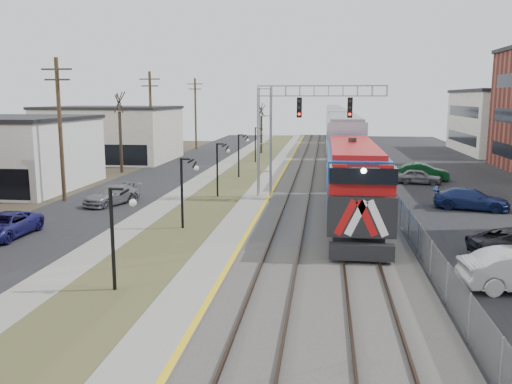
# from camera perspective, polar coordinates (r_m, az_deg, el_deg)

# --- Properties ---
(street_west) EXTENTS (7.00, 120.00, 0.04)m
(street_west) POSITION_cam_1_polar(r_m,az_deg,el_deg) (48.89, -11.10, 1.17)
(street_west) COLOR black
(street_west) RESTS_ON ground
(sidewalk) EXTENTS (2.00, 120.00, 0.08)m
(sidewalk) POSITION_cam_1_polar(r_m,az_deg,el_deg) (47.67, -5.96, 1.11)
(sidewalk) COLOR gray
(sidewalk) RESTS_ON ground
(grass_median) EXTENTS (4.00, 120.00, 0.06)m
(grass_median) POSITION_cam_1_polar(r_m,az_deg,el_deg) (47.08, -2.40, 1.03)
(grass_median) COLOR #434927
(grass_median) RESTS_ON ground
(platform) EXTENTS (2.00, 120.00, 0.24)m
(platform) POSITION_cam_1_polar(r_m,az_deg,el_deg) (46.66, 1.23, 1.07)
(platform) COLOR gray
(platform) RESTS_ON ground
(ballast_bed) EXTENTS (8.00, 120.00, 0.20)m
(ballast_bed) POSITION_cam_1_polar(r_m,az_deg,el_deg) (46.41, 7.38, 0.92)
(ballast_bed) COLOR #595651
(ballast_bed) RESTS_ON ground
(parking_lot) EXTENTS (16.00, 120.00, 0.04)m
(parking_lot) POSITION_cam_1_polar(r_m,az_deg,el_deg) (47.99, 21.86, 0.48)
(parking_lot) COLOR black
(parking_lot) RESTS_ON ground
(platform_edge) EXTENTS (0.24, 120.00, 0.01)m
(platform_edge) POSITION_cam_1_polar(r_m,az_deg,el_deg) (46.56, 2.31, 1.20)
(platform_edge) COLOR gold
(platform_edge) RESTS_ON platform
(track_near) EXTENTS (1.58, 120.00, 0.15)m
(track_near) POSITION_cam_1_polar(r_m,az_deg,el_deg) (46.42, 4.92, 1.18)
(track_near) COLOR #2D2119
(track_near) RESTS_ON ballast_bed
(track_far) EXTENTS (1.58, 120.00, 0.15)m
(track_far) POSITION_cam_1_polar(r_m,az_deg,el_deg) (46.41, 9.24, 1.09)
(track_far) COLOR #2D2119
(track_far) RESTS_ON ballast_bed
(train) EXTENTS (3.00, 108.65, 5.33)m
(train) POSITION_cam_1_polar(r_m,az_deg,el_deg) (79.02, 8.52, 6.63)
(train) COLOR #124496
(train) RESTS_ON ground
(signal_gantry) EXTENTS (9.00, 1.07, 8.15)m
(signal_gantry) POSITION_cam_1_polar(r_m,az_deg,el_deg) (38.97, 3.44, 7.39)
(signal_gantry) COLOR gray
(signal_gantry) RESTS_ON ground
(lampposts) EXTENTS (0.14, 62.14, 4.00)m
(lampposts) POSITION_cam_1_polar(r_m,az_deg,el_deg) (30.63, -7.67, -0.11)
(lampposts) COLOR black
(lampposts) RESTS_ON ground
(utility_poles) EXTENTS (0.28, 80.28, 10.00)m
(utility_poles) POSITION_cam_1_polar(r_m,az_deg,el_deg) (40.33, -19.90, 6.07)
(utility_poles) COLOR #4C3823
(utility_poles) RESTS_ON ground
(fence) EXTENTS (0.04, 120.00, 1.60)m
(fence) POSITION_cam_1_polar(r_m,az_deg,el_deg) (46.51, 12.58, 1.65)
(fence) COLOR gray
(fence) RESTS_ON ground
(bare_trees) EXTENTS (12.30, 42.30, 5.95)m
(bare_trees) POSITION_cam_1_polar(r_m,az_deg,el_deg) (52.63, -11.07, 4.72)
(bare_trees) COLOR #382D23
(bare_trees) RESTS_ON ground
(car_lot_d) EXTENTS (5.11, 3.09, 1.38)m
(car_lot_d) POSITION_cam_1_polar(r_m,az_deg,el_deg) (38.19, 21.70, -0.74)
(car_lot_d) COLOR navy
(car_lot_d) RESTS_ON ground
(car_lot_e) EXTENTS (3.98, 2.28, 1.27)m
(car_lot_e) POSITION_cam_1_polar(r_m,az_deg,el_deg) (48.04, 16.79, 1.53)
(car_lot_e) COLOR slate
(car_lot_e) RESTS_ON ground
(car_lot_f) EXTENTS (4.72, 2.09, 1.51)m
(car_lot_f) POSITION_cam_1_polar(r_m,az_deg,el_deg) (50.19, 17.10, 1.99)
(car_lot_f) COLOR #0C3D1A
(car_lot_f) RESTS_ON ground
(car_street_a) EXTENTS (2.22, 4.64, 1.28)m
(car_street_a) POSITION_cam_1_polar(r_m,az_deg,el_deg) (31.28, -24.90, -3.29)
(car_street_a) COLOR navy
(car_street_a) RESTS_ON ground
(car_street_b) EXTENTS (3.36, 4.86, 1.31)m
(car_street_b) POSITION_cam_1_polar(r_m,az_deg,el_deg) (38.47, -14.93, -0.35)
(car_street_b) COLOR slate
(car_street_b) RESTS_ON ground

